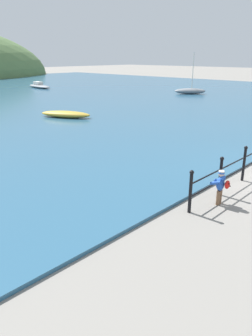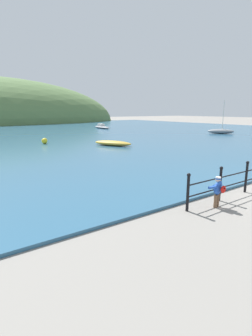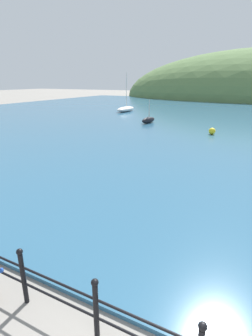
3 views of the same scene
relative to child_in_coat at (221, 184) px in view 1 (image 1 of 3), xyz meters
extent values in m
cylinder|color=black|center=(-1.02, 0.34, -0.06)|extent=(0.09, 0.09, 1.10)
sphere|color=black|center=(-1.02, 0.34, 0.54)|extent=(0.12, 0.12, 0.12)
cylinder|color=black|center=(0.61, 0.34, -0.06)|extent=(0.09, 0.09, 1.10)
sphere|color=black|center=(0.61, 0.34, 0.54)|extent=(0.12, 0.12, 0.12)
cylinder|color=black|center=(2.23, 0.34, -0.06)|extent=(0.09, 0.09, 1.10)
sphere|color=black|center=(2.23, 0.34, 0.54)|extent=(0.12, 0.12, 0.12)
cylinder|color=brown|center=(-0.07, 0.01, -0.40)|extent=(0.11, 0.11, 0.42)
cylinder|color=brown|center=(0.06, 0.03, -0.40)|extent=(0.11, 0.11, 0.42)
ellipsoid|color=blue|center=(0.00, 0.02, 0.01)|extent=(0.32, 0.25, 0.40)
ellipsoid|color=blue|center=(0.00, -0.04, 0.19)|extent=(0.21, 0.14, 0.18)
cylinder|color=blue|center=(-0.15, 0.09, 0.06)|extent=(0.13, 0.32, 0.19)
cylinder|color=blue|center=(0.14, 0.13, 0.06)|extent=(0.13, 0.32, 0.19)
sphere|color=beige|center=(0.00, 0.02, 0.31)|extent=(0.17, 0.17, 0.17)
cylinder|color=#194CB2|center=(0.00, 0.02, 0.34)|extent=(0.17, 0.17, 0.04)
cylinder|color=silver|center=(0.00, 0.02, 0.38)|extent=(0.16, 0.16, 0.04)
ellipsoid|color=red|center=(0.02, -0.17, 0.03)|extent=(0.23, 0.15, 0.24)
sphere|color=black|center=(-0.02, -0.24, 0.09)|extent=(0.04, 0.04, 0.04)
sphere|color=black|center=(0.08, -0.23, -0.01)|extent=(0.04, 0.04, 0.04)
ellipsoid|color=gold|center=(5.05, 13.86, -0.30)|extent=(2.49, 3.60, 0.42)
ellipsoid|color=gray|center=(22.54, 15.44, -0.21)|extent=(2.99, 3.21, 0.59)
cylinder|color=beige|center=(22.65, 15.32, 1.87)|extent=(0.07, 0.07, 3.58)
ellipsoid|color=gray|center=(15.39, 33.01, -0.31)|extent=(1.69, 4.79, 0.39)
cube|color=silver|center=(15.42, 33.36, 0.05)|extent=(0.82, 1.37, 0.35)
camera|label=1|loc=(-7.99, -3.86, 3.41)|focal=35.00mm
camera|label=2|loc=(-7.02, -4.72, 2.45)|focal=28.00mm
camera|label=3|loc=(4.15, -2.30, 3.48)|focal=28.00mm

